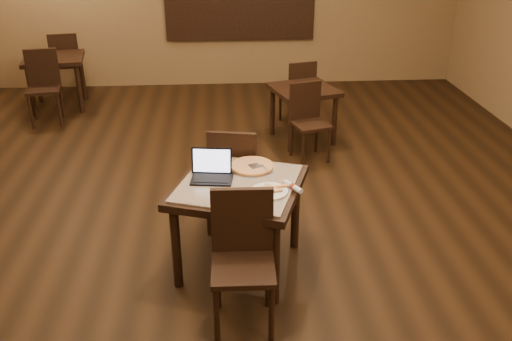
{
  "coord_description": "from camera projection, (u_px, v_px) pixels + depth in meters",
  "views": [
    {
      "loc": [
        0.15,
        -3.74,
        2.65
      ],
      "look_at": [
        0.4,
        -0.07,
        0.85
      ],
      "focal_mm": 38.0,
      "sensor_mm": 36.0,
      "label": 1
    }
  ],
  "objects": [
    {
      "name": "ground",
      "position": [
        207.0,
        260.0,
        4.51
      ],
      "size": [
        10.0,
        10.0,
        0.0
      ],
      "primitive_type": "plane",
      "color": "black",
      "rests_on": "ground"
    },
    {
      "name": "tiled_table",
      "position": [
        239.0,
        194.0,
        4.16
      ],
      "size": [
        1.17,
        1.17,
        0.76
      ],
      "rotation": [
        0.0,
        0.0,
        -0.33
      ],
      "color": "black",
      "rests_on": "ground"
    },
    {
      "name": "chair_main_near",
      "position": [
        243.0,
        251.0,
        3.66
      ],
      "size": [
        0.43,
        0.43,
        0.98
      ],
      "rotation": [
        0.0,
        0.0,
        -0.03
      ],
      "color": "black",
      "rests_on": "ground"
    },
    {
      "name": "chair_main_far",
      "position": [
        234.0,
        172.0,
        4.77
      ],
      "size": [
        0.49,
        0.49,
        0.96
      ],
      "rotation": [
        0.0,
        0.0,
        2.95
      ],
      "color": "black",
      "rests_on": "ground"
    },
    {
      "name": "laptop",
      "position": [
        212.0,
        171.0,
        4.17
      ],
      "size": [
        0.34,
        0.28,
        0.21
      ],
      "rotation": [
        0.0,
        0.0,
        -0.13
      ],
      "color": "black",
      "rests_on": "tiled_table"
    },
    {
      "name": "plate",
      "position": [
        269.0,
        191.0,
        3.97
      ],
      "size": [
        0.28,
        0.28,
        0.02
      ],
      "primitive_type": "cylinder",
      "color": "white",
      "rests_on": "tiled_table"
    },
    {
      "name": "pizza_slice",
      "position": [
        269.0,
        190.0,
        3.96
      ],
      "size": [
        0.24,
        0.24,
        0.02
      ],
      "primitive_type": null,
      "rotation": [
        0.0,
        0.0,
        0.23
      ],
      "color": "beige",
      "rests_on": "plate"
    },
    {
      "name": "pizza_pan",
      "position": [
        252.0,
        168.0,
        4.34
      ],
      "size": [
        0.36,
        0.36,
        0.01
      ],
      "primitive_type": "cylinder",
      "color": "silver",
      "rests_on": "tiled_table"
    },
    {
      "name": "pizza_whole",
      "position": [
        252.0,
        166.0,
        4.33
      ],
      "size": [
        0.35,
        0.35,
        0.02
      ],
      "color": "beige",
      "rests_on": "pizza_pan"
    },
    {
      "name": "spatula",
      "position": [
        255.0,
        166.0,
        4.31
      ],
      "size": [
        0.16,
        0.23,
        0.01
      ],
      "primitive_type": "cube",
      "rotation": [
        0.0,
        0.0,
        0.37
      ],
      "color": "silver",
      "rests_on": "pizza_whole"
    },
    {
      "name": "napkin_roll",
      "position": [
        293.0,
        187.0,
        4.01
      ],
      "size": [
        0.13,
        0.18,
        0.04
      ],
      "rotation": [
        0.0,
        0.0,
        0.55
      ],
      "color": "white",
      "rests_on": "tiled_table"
    },
    {
      "name": "other_table_a",
      "position": [
        303.0,
        97.0,
        6.6
      ],
      "size": [
        0.9,
        0.9,
        0.68
      ],
      "rotation": [
        0.0,
        0.0,
        0.28
      ],
      "color": "black",
      "rests_on": "ground"
    },
    {
      "name": "other_table_a_chair_near",
      "position": [
        308.0,
        117.0,
        6.17
      ],
      "size": [
        0.47,
        0.47,
        0.88
      ],
      "rotation": [
        0.0,
        0.0,
        0.28
      ],
      "color": "black",
      "rests_on": "ground"
    },
    {
      "name": "other_table_a_chair_far",
      "position": [
        299.0,
        89.0,
        7.09
      ],
      "size": [
        0.47,
        0.47,
        0.88
      ],
      "rotation": [
        0.0,
        0.0,
        3.42
      ],
      "color": "black",
      "rests_on": "ground"
    },
    {
      "name": "other_table_b",
      "position": [
        55.0,
        65.0,
        7.69
      ],
      "size": [
        0.91,
        0.91,
        0.75
      ],
      "rotation": [
        0.0,
        0.0,
        0.15
      ],
      "color": "black",
      "rests_on": "ground"
    },
    {
      "name": "other_table_b_chair_near",
      "position": [
        44.0,
        82.0,
        7.21
      ],
      "size": [
        0.48,
        0.48,
        0.97
      ],
      "rotation": [
        0.0,
        0.0,
        0.15
      ],
      "color": "black",
      "rests_on": "ground"
    },
    {
      "name": "other_table_b_chair_far",
      "position": [
        66.0,
        60.0,
        8.23
      ],
      "size": [
        0.48,
        0.48,
        0.97
      ],
      "rotation": [
        0.0,
        0.0,
        3.29
      ],
      "color": "black",
      "rests_on": "ground"
    }
  ]
}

